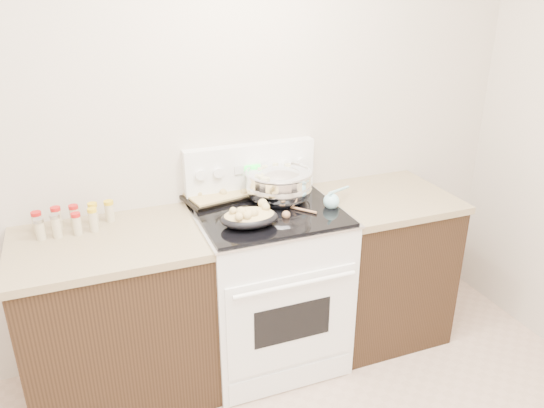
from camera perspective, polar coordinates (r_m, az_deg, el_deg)
name	(u,v)px	position (r m, az deg, el deg)	size (l,w,h in m)	color
room_shell	(347,163)	(1.20, 8.10, 4.41)	(4.10, 3.60, 2.75)	beige
counter_left	(118,318)	(2.91, -16.22, -11.71)	(0.93, 0.67, 0.92)	black
counter_right	(379,264)	(3.34, 11.45, -6.33)	(0.73, 0.67, 0.92)	black
kitchen_range	(269,283)	(3.03, -0.38, -8.51)	(0.78, 0.73, 1.22)	white
mixing_bowl	(279,185)	(2.92, 0.74, 2.04)	(0.45, 0.45, 0.22)	silver
roasting_pan	(249,217)	(2.62, -2.47, -1.38)	(0.31, 0.23, 0.11)	black
baking_sheet	(220,193)	(3.00, -5.65, 1.15)	(0.46, 0.36, 0.06)	black
wooden_spoon	(289,212)	(2.77, 1.79, -0.85)	(0.19, 0.23, 0.04)	#996B46
blue_ladle	(332,200)	(2.87, 6.48, 0.42)	(0.24, 0.21, 0.11)	#99DAE4
spice_jars	(71,220)	(2.81, -20.80, -1.58)	(0.39, 0.15, 0.12)	#BFB28C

